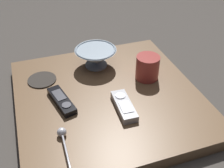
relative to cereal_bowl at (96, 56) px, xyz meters
The scene contains 8 objects.
ground_plane 0.21m from the cereal_bowl, ahead, with size 6.00×6.00×0.00m, color #47423D.
table 0.20m from the cereal_bowl, ahead, with size 0.66×0.65×0.05m.
cereal_bowl is the anchor object (origin of this frame).
coffee_mug 0.22m from the cereal_bowl, 48.67° to the left, with size 0.11×0.10×0.09m.
teaspoon 0.41m from the cereal_bowl, 30.20° to the right, with size 0.16×0.03×0.03m.
tv_remote_near 0.26m from the cereal_bowl, 42.98° to the right, with size 0.16×0.08×0.02m.
tv_remote_far 0.29m from the cereal_bowl, ahead, with size 0.15×0.06×0.03m.
drink_coaster 0.23m from the cereal_bowl, 81.68° to the right, with size 0.11×0.11×0.01m.
Camera 1 is at (0.75, -0.24, 0.67)m, focal length 44.39 mm.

